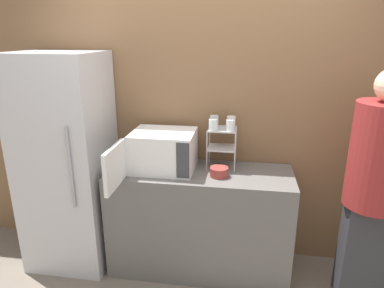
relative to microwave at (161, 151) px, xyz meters
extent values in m
plane|color=#6B6056|center=(0.32, -0.28, -1.08)|extent=(12.00, 12.00, 0.00)
cube|color=brown|center=(0.32, 0.33, 0.22)|extent=(8.00, 0.06, 2.60)
cube|color=#595654|center=(0.32, 0.01, -0.62)|extent=(1.52, 0.57, 0.92)
cube|color=silver|center=(0.01, 0.02, 0.00)|extent=(0.51, 0.42, 0.32)
cube|color=#B7B2A8|center=(-0.04, -0.18, 0.00)|extent=(0.37, 0.01, 0.28)
cube|color=#333338|center=(0.21, -0.19, 0.00)|extent=(0.10, 0.01, 0.28)
cube|color=silver|center=(-0.25, -0.39, 0.00)|extent=(0.04, 0.40, 0.31)
cylinder|color=#B2B2B7|center=(0.37, 0.04, 0.01)|extent=(0.01, 0.01, 0.34)
cylinder|color=#B2B2B7|center=(0.60, 0.04, 0.01)|extent=(0.01, 0.01, 0.34)
cylinder|color=#B2B2B7|center=(0.37, 0.25, 0.01)|extent=(0.01, 0.01, 0.34)
cylinder|color=#B2B2B7|center=(0.60, 0.25, 0.01)|extent=(0.01, 0.01, 0.34)
cube|color=#B2B2B7|center=(0.49, 0.15, 0.01)|extent=(0.23, 0.21, 0.01)
cube|color=#B2B2B7|center=(0.49, 0.15, 0.17)|extent=(0.23, 0.21, 0.01)
cylinder|color=silver|center=(0.42, 0.09, 0.22)|extent=(0.07, 0.07, 0.09)
cylinder|color=silver|center=(0.56, 0.21, 0.22)|extent=(0.07, 0.07, 0.09)
cylinder|color=silver|center=(0.56, 0.09, 0.22)|extent=(0.07, 0.07, 0.09)
cylinder|color=silver|center=(0.41, 0.21, 0.22)|extent=(0.07, 0.07, 0.09)
cylinder|color=maroon|center=(0.48, -0.07, -0.16)|extent=(0.08, 0.08, 0.01)
cylinder|color=maroon|center=(0.48, -0.07, -0.12)|extent=(0.15, 0.15, 0.07)
cube|color=#2D2D33|center=(1.61, -0.19, -0.67)|extent=(0.33, 0.21, 0.82)
cylinder|color=maroon|center=(1.61, -0.19, 0.11)|extent=(0.41, 0.41, 0.76)
cube|color=#B7B7BC|center=(-0.84, -0.02, -0.15)|extent=(0.70, 0.63, 1.87)
cylinder|color=#99999E|center=(-0.63, -0.35, -0.05)|extent=(0.02, 0.02, 0.66)
camera|label=1|loc=(0.66, -2.59, 0.93)|focal=32.00mm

